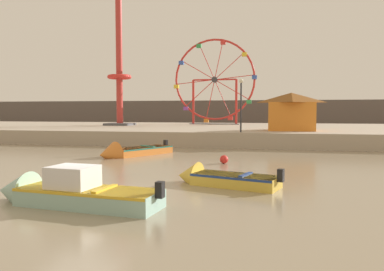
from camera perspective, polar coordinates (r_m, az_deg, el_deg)
ground_plane at (r=12.95m, az=-15.97°, el=-8.73°), size 240.00×240.00×0.00m
quay_promenade at (r=40.27m, az=3.42°, el=0.56°), size 110.00×23.62×1.15m
distant_town_skyline at (r=62.13m, az=6.45°, el=3.13°), size 140.00×3.00×4.40m
motorboat_orange_hull at (r=23.81m, az=-9.33°, el=-2.41°), size 3.78×5.29×1.42m
motorboat_seafoam at (r=12.08m, az=-18.56°, el=-7.94°), size 5.63×1.95×1.54m
motorboat_mustard_yellow at (r=14.48m, az=3.83°, el=-6.33°), size 4.20×2.31×1.16m
ferris_wheel_red_frame at (r=46.51m, az=3.36°, el=7.98°), size 9.96×1.20×10.17m
drop_tower_red_tower at (r=43.85m, az=-10.71°, el=9.91°), size 2.80×2.80×15.89m
carnival_booth_orange_canopy at (r=32.48m, az=14.44°, el=3.55°), size 4.04×3.32×3.08m
promenade_lamp_near at (r=29.04m, az=7.26°, el=5.60°), size 0.32×0.32×3.98m
mooring_buoy_orange at (r=20.21m, az=4.75°, el=-3.54°), size 0.44×0.44×0.44m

